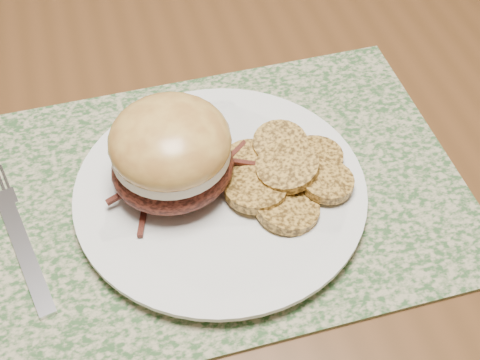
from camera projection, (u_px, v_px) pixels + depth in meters
name	position (u px, v px, depth m)	size (l,w,h in m)	color
dining_table	(109.00, 135.00, 0.81)	(1.50, 0.90, 0.75)	#563318
placemat	(229.00, 191.00, 0.65)	(0.45, 0.33, 0.00)	#30522A
dinner_plate	(220.00, 193.00, 0.63)	(0.26, 0.26, 0.02)	white
pork_sandwich	(171.00, 152.00, 0.60)	(0.14, 0.14, 0.09)	black
roasted_potatoes	(285.00, 173.00, 0.63)	(0.14, 0.14, 0.03)	#B68535
fork	(18.00, 235.00, 0.61)	(0.05, 0.18, 0.00)	silver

